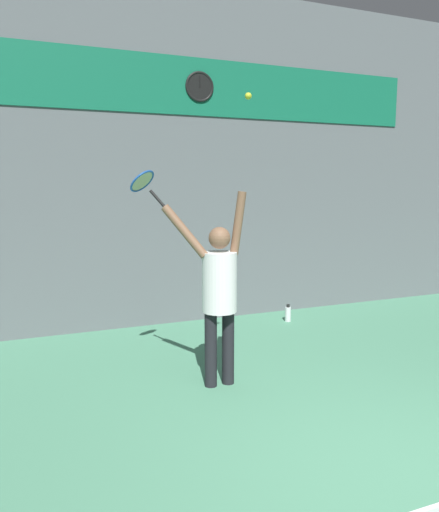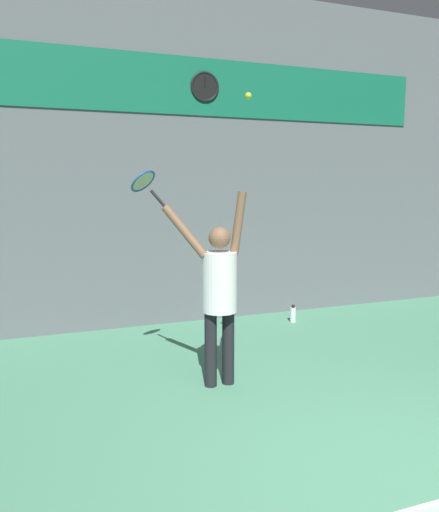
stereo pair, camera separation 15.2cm
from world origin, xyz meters
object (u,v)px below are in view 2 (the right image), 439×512
Objects in this scene: tennis_racket at (144,183)px; water_bottle at (293,314)px; tennis_ball at (248,96)px; scoreboard_clock at (205,87)px; tennis_player at (219,288)px.

water_bottle is at bearing 28.59° from tennis_racket.
scoreboard_clock is at bearing 80.32° from tennis_ball.
tennis_ball is at bearing -30.87° from tennis_racket.
tennis_racket is (-0.66, 0.47, 1.08)m from tennis_player.
scoreboard_clock is 3.70m from water_bottle.
tennis_racket is 1.53× the size of water_bottle.
tennis_racket is 6.11× the size of tennis_ball.
scoreboard_clock is 2.67m from tennis_ball.
tennis_player is at bearing -135.91° from water_bottle.
tennis_ball is at bearing -99.68° from scoreboard_clock.
tennis_racket reaches higher than tennis_player.
tennis_player is at bearing 161.35° from tennis_ball.
scoreboard_clock is at bearing 73.88° from tennis_player.
scoreboard_clock is 1.64× the size of water_bottle.
tennis_player is 30.26× the size of tennis_ball.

